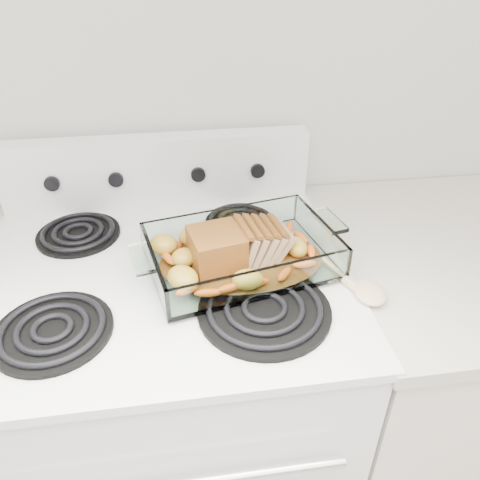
{
  "coord_description": "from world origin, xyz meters",
  "views": [
    {
      "loc": [
        0.05,
        0.86,
        1.53
      ],
      "look_at": [
        0.17,
        1.66,
        0.99
      ],
      "focal_mm": 35.0,
      "sensor_mm": 36.0,
      "label": 1
    }
  ],
  "objects": [
    {
      "name": "wooden_spoon",
      "position": [
        0.37,
        1.56,
        0.95
      ],
      "size": [
        0.14,
        0.27,
        0.02
      ],
      "rotation": [
        0.0,
        0.0,
        0.36
      ],
      "color": "beige",
      "rests_on": "electric_range"
    },
    {
      "name": "electric_range",
      "position": [
        0.0,
        1.66,
        0.48
      ],
      "size": [
        0.78,
        0.7,
        1.12
      ],
      "color": "white",
      "rests_on": "ground"
    },
    {
      "name": "pork_roast",
      "position": [
        0.15,
        1.64,
        0.99
      ],
      "size": [
        0.21,
        0.1,
        0.08
      ],
      "rotation": [
        0.0,
        0.0,
        0.03
      ],
      "color": "#8F581A",
      "rests_on": "baking_dish"
    },
    {
      "name": "baking_dish",
      "position": [
        0.17,
        1.64,
        0.96
      ],
      "size": [
        0.37,
        0.24,
        0.07
      ],
      "rotation": [
        0.0,
        0.0,
        0.21
      ],
      "color": "silver",
      "rests_on": "electric_range"
    },
    {
      "name": "counter_right",
      "position": [
        0.67,
        1.66,
        0.47
      ],
      "size": [
        0.58,
        0.68,
        0.93
      ],
      "color": "white",
      "rests_on": "ground"
    },
    {
      "name": "roast_vegetables",
      "position": [
        0.16,
        1.67,
        0.97
      ],
      "size": [
        0.33,
        0.18,
        0.04
      ],
      "rotation": [
        0.0,
        0.0,
        0.23
      ],
      "color": "orange",
      "rests_on": "baking_dish"
    }
  ]
}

